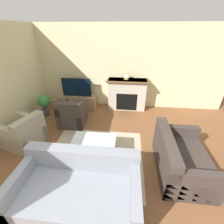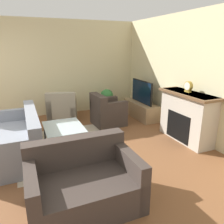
% 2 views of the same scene
% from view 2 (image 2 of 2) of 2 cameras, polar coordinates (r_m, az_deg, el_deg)
% --- Properties ---
extents(wall_back, '(7.81, 0.06, 2.70)m').
position_cam_2_polar(wall_back, '(5.40, 17.36, 9.43)').
color(wall_back, beige).
rests_on(wall_back, ground_plane).
extents(wall_left, '(0.06, 7.41, 2.70)m').
position_cam_2_polar(wall_left, '(6.67, -12.53, 11.11)').
color(wall_left, beige).
rests_on(wall_left, ground_plane).
extents(area_rug, '(2.13, 1.94, 0.00)m').
position_cam_2_polar(area_rug, '(4.62, -11.43, -8.84)').
color(area_rug, '#B7A88E').
rests_on(area_rug, ground_plane).
extents(fireplace, '(1.38, 0.50, 1.05)m').
position_cam_2_polar(fireplace, '(4.93, 18.97, -0.90)').
color(fireplace, '#BCB2A3').
rests_on(fireplace, ground_plane).
extents(tv_stand, '(1.28, 0.46, 0.44)m').
position_cam_2_polar(tv_stand, '(6.32, 7.62, 0.56)').
color(tv_stand, '#997A56').
rests_on(tv_stand, ground_plane).
extents(tv, '(1.00, 0.06, 0.63)m').
position_cam_2_polar(tv, '(6.19, 7.79, 5.28)').
color(tv, black).
rests_on(tv, tv_stand).
extents(couch_sectional, '(1.90, 0.99, 0.82)m').
position_cam_2_polar(couch_sectional, '(4.48, -24.16, -6.96)').
color(couch_sectional, gray).
rests_on(couch_sectional, ground_plane).
extents(couch_loveseat, '(0.93, 1.36, 0.82)m').
position_cam_2_polar(couch_loveseat, '(2.96, -7.53, -18.23)').
color(couch_loveseat, '#3D332D').
rests_on(couch_loveseat, ground_plane).
extents(armchair_by_window, '(0.98, 0.95, 0.82)m').
position_cam_2_polar(armchair_by_window, '(6.19, -12.83, 0.73)').
color(armchair_by_window, '#9E937F').
rests_on(armchair_by_window, ground_plane).
extents(armchair_accent, '(0.76, 0.80, 0.82)m').
position_cam_2_polar(armchair_accent, '(5.65, -1.27, -0.35)').
color(armchair_accent, '#3D332D').
rests_on(armchair_accent, ground_plane).
extents(coffee_table, '(0.93, 0.74, 0.46)m').
position_cam_2_polar(coffee_table, '(4.45, -12.52, -4.18)').
color(coffee_table, '#333338').
rests_on(coffee_table, ground_plane).
extents(potted_plant, '(0.39, 0.39, 0.71)m').
position_cam_2_polar(potted_plant, '(6.71, -1.38, 3.77)').
color(potted_plant, '#47474C').
rests_on(potted_plant, ground_plane).
extents(mantel_clock, '(0.20, 0.07, 0.23)m').
position_cam_2_polar(mantel_clock, '(4.83, 19.29, 6.30)').
color(mantel_clock, '#B79338').
rests_on(mantel_clock, fireplace).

